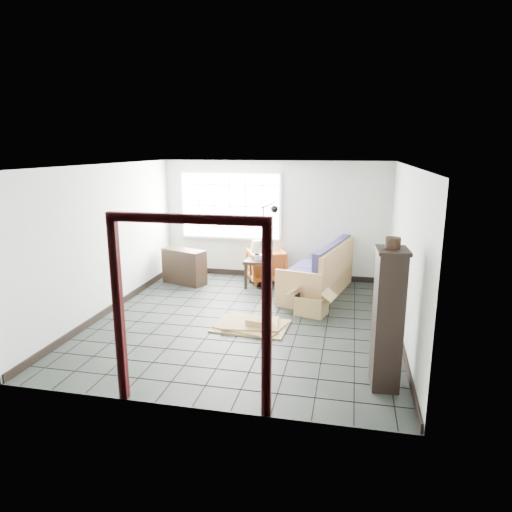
% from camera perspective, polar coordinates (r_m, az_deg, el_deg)
% --- Properties ---
extents(ground, '(5.50, 5.50, 0.00)m').
position_cam_1_polar(ground, '(7.85, -1.16, -8.02)').
color(ground, black).
rests_on(ground, ground).
extents(room_shell, '(5.02, 5.52, 2.61)m').
position_cam_1_polar(room_shell, '(7.43, -1.17, 4.20)').
color(room_shell, silver).
rests_on(room_shell, ground).
extents(window_panel, '(2.32, 0.08, 1.52)m').
position_cam_1_polar(window_panel, '(10.25, -3.22, 6.27)').
color(window_panel, silver).
rests_on(window_panel, ground).
extents(doorway_trim, '(1.80, 0.08, 2.20)m').
position_cam_1_polar(doorway_trim, '(4.95, -8.37, -4.22)').
color(doorway_trim, '#390C0E').
rests_on(doorway_trim, ground).
extents(futon_sofa, '(1.42, 2.50, 1.05)m').
position_cam_1_polar(futon_sofa, '(9.28, 8.18, -2.31)').
color(futon_sofa, '#A9824C').
rests_on(futon_sofa, ground).
extents(armchair, '(0.98, 0.96, 0.78)m').
position_cam_1_polar(armchair, '(10.00, 1.27, -0.96)').
color(armchair, maroon).
rests_on(armchair, ground).
extents(side_table, '(0.56, 0.56, 0.59)m').
position_cam_1_polar(side_table, '(9.55, 0.29, -1.06)').
color(side_table, black).
rests_on(side_table, ground).
extents(table_lamp, '(0.32, 0.32, 0.41)m').
position_cam_1_polar(table_lamp, '(9.45, 0.12, 1.22)').
color(table_lamp, black).
rests_on(table_lamp, side_table).
extents(projector, '(0.35, 0.31, 0.10)m').
position_cam_1_polar(projector, '(9.53, 0.60, -0.12)').
color(projector, silver).
rests_on(projector, side_table).
extents(floor_lamp, '(0.49, 0.38, 1.83)m').
position_cam_1_polar(floor_lamp, '(9.27, 1.58, 1.63)').
color(floor_lamp, black).
rests_on(floor_lamp, ground).
extents(console_shelf, '(1.03, 0.69, 0.75)m').
position_cam_1_polar(console_shelf, '(9.94, -8.96, -1.30)').
color(console_shelf, black).
rests_on(console_shelf, ground).
extents(tall_shelf, '(0.40, 0.50, 1.74)m').
position_cam_1_polar(tall_shelf, '(5.71, 16.15, -7.49)').
color(tall_shelf, black).
rests_on(tall_shelf, ground).
extents(pot, '(0.19, 0.19, 0.13)m').
position_cam_1_polar(pot, '(5.46, 16.76, 1.56)').
color(pot, black).
rests_on(pot, tall_shelf).
extents(open_box, '(0.91, 0.61, 0.47)m').
position_cam_1_polar(open_box, '(8.13, 6.91, -6.08)').
color(open_box, olive).
rests_on(open_box, ground).
extents(cardboard_pile, '(1.24, 1.01, 0.17)m').
position_cam_1_polar(cardboard_pile, '(7.56, -0.50, -8.54)').
color(cardboard_pile, olive).
rests_on(cardboard_pile, ground).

